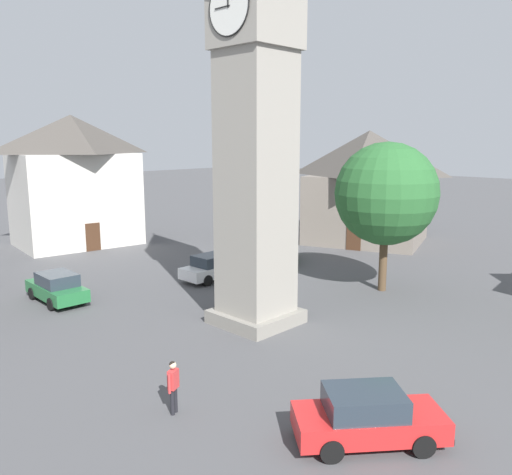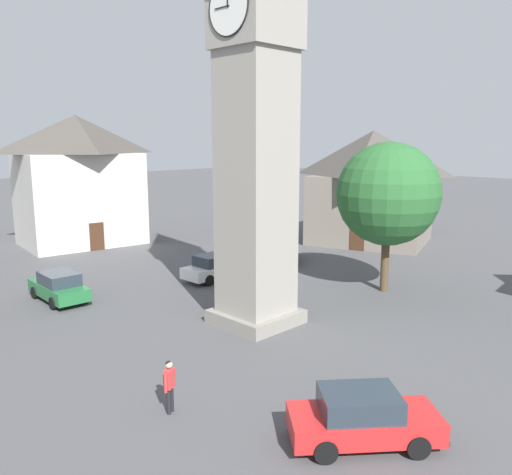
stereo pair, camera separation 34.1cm
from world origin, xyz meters
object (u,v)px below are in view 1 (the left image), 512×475
car_silver_kerb (368,417)px  car_white_side (214,267)px  building_corner_back (74,179)px  building_hall_far (368,186)px  clock_tower (256,36)px  pedestrian (173,382)px  car_red_corner (57,287)px  tree (386,194)px  car_blue_kerb (281,249)px

car_silver_kerb → car_white_side: bearing=-27.5°
building_corner_back → building_hall_far: size_ratio=0.89×
clock_tower → car_silver_kerb: 15.40m
building_hall_far → car_white_side: bearing=90.0°
car_white_side → car_silver_kerb: bearing=152.5°
clock_tower → pedestrian: bearing=116.9°
clock_tower → building_hall_far: (6.99, -20.08, -7.87)m
car_silver_kerb → car_red_corner: (18.36, 0.22, 0.00)m
tree → car_blue_kerb: bearing=-10.0°
clock_tower → tree: (-1.39, -8.59, -7.09)m
car_silver_kerb → car_white_side: 17.87m
clock_tower → car_red_corner: 15.84m
car_blue_kerb → car_white_side: (-0.44, 6.59, 0.00)m
clock_tower → tree: clock_tower is taller
building_corner_back → building_hall_far: 23.26m
car_white_side → tree: (-8.38, -5.03, 4.59)m
car_blue_kerb → car_silver_kerb: 22.04m
building_corner_back → building_hall_far: (-15.83, -17.03, -0.58)m
tree → building_hall_far: building_hall_far is taller
tree → building_hall_far: (8.39, -11.49, -0.79)m
car_red_corner → pedestrian: 13.53m
pedestrian → tree: (2.40, -16.07, 4.35)m
car_blue_kerb → car_red_corner: size_ratio=1.01×
car_blue_kerb → building_corner_back: size_ratio=0.42×
building_corner_back → building_hall_far: bearing=-132.9°
car_red_corner → building_corner_back: (13.32, -7.97, 4.38)m
car_white_side → building_hall_far: size_ratio=0.37×
pedestrian → building_hall_far: (10.78, -27.56, 3.56)m
car_blue_kerb → car_silver_kerb: same height
car_blue_kerb → building_corner_back: bearing=24.8°
clock_tower → building_corner_back: clock_tower is taller
pedestrian → building_corner_back: size_ratio=0.17×
car_blue_kerb → car_white_side: size_ratio=1.02×
car_silver_kerb → building_hall_far: (15.86, -24.78, 3.81)m
car_silver_kerb → building_hall_far: bearing=-57.4°
clock_tower → car_red_corner: (9.50, 4.92, -11.68)m
building_corner_back → building_hall_far: building_corner_back is taller
car_white_side → building_corner_back: building_corner_back is taller
pedestrian → car_blue_kerb: bearing=-57.5°
clock_tower → building_corner_back: (22.82, -3.05, -7.30)m
car_silver_kerb → tree: tree is taller
car_blue_kerb → building_hall_far: size_ratio=0.37×
car_blue_kerb → pedestrian: bearing=122.5°
pedestrian → clock_tower: bearing=-63.1°
car_white_side → building_hall_far: bearing=-90.0°
building_hall_far → car_blue_kerb: bearing=87.5°
car_white_side → tree: 10.80m
tree → car_silver_kerb: bearing=119.4°
building_corner_back → clock_tower: bearing=172.4°
car_blue_kerb → building_corner_back: (15.40, 7.10, 4.38)m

